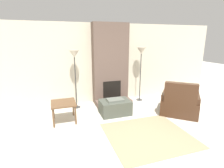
{
  "coord_description": "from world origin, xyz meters",
  "views": [
    {
      "loc": [
        -1.74,
        -2.38,
        2.1
      ],
      "look_at": [
        0.0,
        2.88,
        0.67
      ],
      "focal_mm": 28.0,
      "sensor_mm": 36.0,
      "label": 1
    }
  ],
  "objects": [
    {
      "name": "armchair",
      "position": [
        1.57,
        1.46,
        0.3
      ],
      "size": [
        1.38,
        1.38,
        0.98
      ],
      "rotation": [
        0.0,
        0.0,
        2.43
      ],
      "color": "#422819",
      "rests_on": "ground_plane"
    },
    {
      "name": "fireplace",
      "position": [
        0.0,
        3.03,
        1.21
      ],
      "size": [
        1.16,
        0.76,
        2.6
      ],
      "color": "brown",
      "rests_on": "ground_plane"
    },
    {
      "name": "ottoman",
      "position": [
        -0.19,
        2.03,
        0.21
      ],
      "size": [
        0.85,
        0.58,
        0.46
      ],
      "color": "#474C42",
      "rests_on": "ground_plane"
    },
    {
      "name": "ground_plane",
      "position": [
        0.0,
        0.0,
        0.0
      ],
      "size": [
        24.0,
        24.0,
        0.0
      ],
      "primitive_type": "plane",
      "color": "beige"
    },
    {
      "name": "area_rug",
      "position": [
        0.14,
        0.7,
        0.01
      ],
      "size": [
        1.81,
        1.66,
        0.01
      ],
      "primitive_type": "cube",
      "color": "#9E8966",
      "rests_on": "ground_plane"
    },
    {
      "name": "side_table",
      "position": [
        -1.6,
        2.02,
        0.45
      ],
      "size": [
        0.61,
        0.64,
        0.52
      ],
      "color": "brown",
      "rests_on": "ground_plane"
    },
    {
      "name": "wall_back",
      "position": [
        0.0,
        3.27,
        1.3
      ],
      "size": [
        8.07,
        0.06,
        2.6
      ],
      "primitive_type": "cube",
      "color": "beige",
      "rests_on": "ground_plane"
    },
    {
      "name": "floor_lamp_right",
      "position": [
        1.03,
        2.88,
        1.6
      ],
      "size": [
        0.3,
        0.3,
        1.84
      ],
      "color": "#333333",
      "rests_on": "ground_plane"
    },
    {
      "name": "floor_lamp_left",
      "position": [
        -1.17,
        2.88,
        1.55
      ],
      "size": [
        0.3,
        0.3,
        1.79
      ],
      "color": "#333333",
      "rests_on": "ground_plane"
    }
  ]
}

